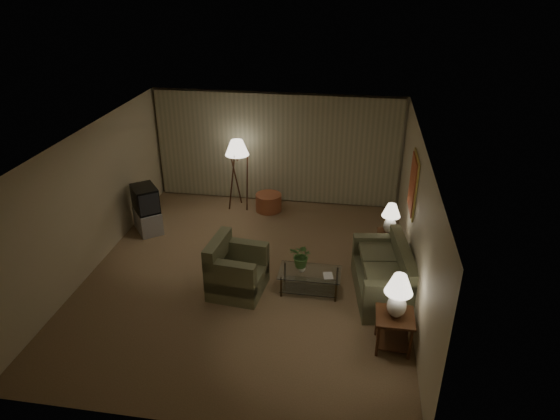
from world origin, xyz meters
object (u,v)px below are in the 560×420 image
object	(u,v)px
coffee_table	(310,278)
table_lamp_near	(398,292)
ottoman	(269,202)
side_table_near	(394,325)
armchair	(238,272)
side_table_far	(388,242)
crt_tv	(145,199)
floor_lamp	(238,173)
sofa	(382,277)
tv_cabinet	(148,220)
table_lamp_far	(391,216)
vase	(302,268)

from	to	relation	value
coffee_table	table_lamp_near	bearing A→B (deg)	-41.34
ottoman	side_table_near	bearing A→B (deg)	-58.07
armchair	side_table_far	bearing A→B (deg)	-54.66
armchair	coffee_table	bearing A→B (deg)	-76.16
table_lamp_near	ottoman	size ratio (longest dim) A/B	1.18
side_table_near	crt_tv	xyz separation A→B (m)	(-5.20, 2.98, 0.36)
floor_lamp	sofa	bearing A→B (deg)	-42.80
table_lamp_near	side_table_near	bearing A→B (deg)	-63.43
side_table_near	floor_lamp	world-z (taller)	floor_lamp
tv_cabinet	floor_lamp	distance (m)	2.34
armchair	side_table_near	distance (m)	2.91
side_table_far	sofa	bearing A→B (deg)	-96.84
sofa	armchair	size ratio (longest dim) A/B	1.71
coffee_table	floor_lamp	world-z (taller)	floor_lamp
table_lamp_far	armchair	bearing A→B (deg)	-150.49
table_lamp_near	crt_tv	distance (m)	6.00
side_table_near	table_lamp_far	size ratio (longest dim) A/B	0.96
side_table_far	tv_cabinet	world-z (taller)	side_table_far
armchair	table_lamp_far	bearing A→B (deg)	-54.66
sofa	vase	bearing A→B (deg)	-93.63
ottoman	crt_tv	bearing A→B (deg)	-150.10
armchair	vase	xyz separation A→B (m)	(1.13, 0.18, 0.08)
sofa	crt_tv	xyz separation A→B (m)	(-5.05, 1.63, 0.39)
armchair	floor_lamp	size ratio (longest dim) A/B	0.67
side_table_far	vase	xyz separation A→B (m)	(-1.57, -1.35, 0.09)
vase	tv_cabinet	bearing A→B (deg)	154.52
table_lamp_near	tv_cabinet	xyz separation A→B (m)	(-5.20, 2.98, -0.78)
sofa	table_lamp_far	distance (m)	1.39
table_lamp_near	floor_lamp	xyz separation A→B (m)	(-3.47, 4.43, -0.13)
side_table_near	vase	xyz separation A→B (m)	(-1.57, 1.25, 0.07)
crt_tv	coffee_table	bearing A→B (deg)	27.20
side_table_far	tv_cabinet	bearing A→B (deg)	175.83
side_table_near	tv_cabinet	size ratio (longest dim) A/B	0.69
tv_cabinet	coffee_table	bearing A→B (deg)	27.20
armchair	coffee_table	world-z (taller)	armchair
sofa	coffee_table	bearing A→B (deg)	-93.15
side_table_far	floor_lamp	world-z (taller)	floor_lamp
side_table_near	ottoman	size ratio (longest dim) A/B	0.97
side_table_near	ottoman	distance (m)	5.18
armchair	ottoman	distance (m)	3.33
armchair	crt_tv	xyz separation A→B (m)	(-2.50, 1.91, 0.37)
table_lamp_near	floor_lamp	distance (m)	5.63
table_lamp_far	tv_cabinet	distance (m)	5.26
table_lamp_near	ottoman	world-z (taller)	table_lamp_near
table_lamp_near	crt_tv	world-z (taller)	table_lamp_near
ottoman	vase	bearing A→B (deg)	-69.62
side_table_far	table_lamp_far	size ratio (longest dim) A/B	0.96
coffee_table	ottoman	xyz separation A→B (m)	(-1.32, 3.14, -0.07)
tv_cabinet	ottoman	xyz separation A→B (m)	(2.46, 1.42, -0.04)
table_lamp_far	floor_lamp	size ratio (longest dim) A/B	0.36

